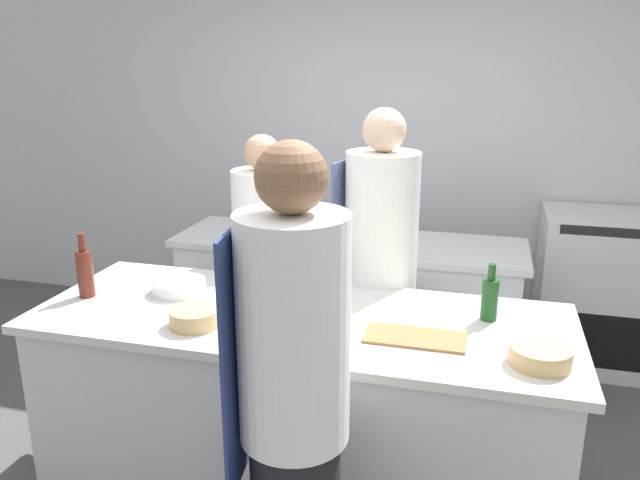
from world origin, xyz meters
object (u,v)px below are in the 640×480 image
(bottle_wine, at_px, (490,298))
(bowl_prep_small, at_px, (300,281))
(bowl_ceramic_blue, at_px, (540,355))
(bowl_wooden_salad, at_px, (179,286))
(oven_range, at_px, (610,291))
(bottle_vinegar, at_px, (263,312))
(chef_at_pass_far, at_px, (379,280))
(chef_at_stove, at_px, (266,275))
(chef_at_prep_near, at_px, (293,414))
(bottle_olive_oil, at_px, (85,272))
(bowl_mixing_large, at_px, (195,317))

(bottle_wine, relative_size, bowl_prep_small, 1.24)
(bowl_ceramic_blue, xyz_separation_m, bowl_wooden_salad, (-1.66, 0.32, -0.01))
(oven_range, distance_m, bottle_vinegar, 2.69)
(oven_range, bearing_deg, bowl_ceramic_blue, -107.04)
(chef_at_pass_far, height_order, bowl_ceramic_blue, chef_at_pass_far)
(oven_range, height_order, chef_at_pass_far, chef_at_pass_far)
(bottle_vinegar, relative_size, bowl_prep_small, 1.41)
(chef_at_stove, bearing_deg, chef_at_pass_far, 82.60)
(chef_at_prep_near, bearing_deg, oven_range, -36.22)
(chef_at_stove, xyz_separation_m, bottle_olive_oil, (-0.63, -0.77, 0.23))
(oven_range, distance_m, chef_at_stove, 2.32)
(bottle_vinegar, distance_m, bowl_wooden_salad, 0.70)
(bottle_wine, distance_m, bowl_ceramic_blue, 0.43)
(bowl_wooden_salad, bearing_deg, chef_at_stove, 69.36)
(bottle_olive_oil, bearing_deg, chef_at_prep_near, -29.43)
(bottle_wine, xyz_separation_m, bowl_wooden_salad, (-1.47, -0.06, -0.07))
(bowl_mixing_large, distance_m, bowl_prep_small, 0.62)
(bottle_wine, bearing_deg, bottle_olive_oil, -173.23)
(bowl_prep_small, bearing_deg, chef_at_prep_near, -74.27)
(chef_at_prep_near, bearing_deg, bottle_wine, -40.13)
(chef_at_pass_far, distance_m, bowl_mixing_large, 1.05)
(bowl_mixing_large, bearing_deg, chef_at_stove, 91.39)
(oven_range, bearing_deg, bottle_olive_oil, -145.72)
(chef_at_stove, xyz_separation_m, bowl_wooden_salad, (-0.23, -0.61, 0.13))
(bowl_ceramic_blue, bearing_deg, bowl_mixing_large, -179.31)
(oven_range, distance_m, bowl_mixing_large, 2.87)
(bowl_mixing_large, height_order, bowl_wooden_salad, bowl_mixing_large)
(bowl_prep_small, bearing_deg, bowl_mixing_large, -120.11)
(bowl_mixing_large, bearing_deg, chef_at_prep_near, -41.34)
(bowl_ceramic_blue, bearing_deg, oven_range, 72.96)
(chef_at_stove, relative_size, bowl_mixing_large, 7.40)
(bottle_wine, xyz_separation_m, bowl_ceramic_blue, (0.19, -0.38, -0.07))
(bottle_olive_oil, relative_size, bottle_wine, 1.23)
(oven_range, distance_m, bottle_olive_oil, 3.28)
(bottle_vinegar, bearing_deg, bottle_olive_oil, 167.86)
(chef_at_pass_far, distance_m, bottle_vinegar, 0.92)
(bowl_ceramic_blue, bearing_deg, chef_at_stove, 147.03)
(bottle_olive_oil, bearing_deg, bottle_vinegar, -12.14)
(chef_at_pass_far, bearing_deg, bowl_wooden_salad, 130.85)
(chef_at_pass_far, relative_size, bowl_wooden_salad, 6.89)
(chef_at_prep_near, bearing_deg, bottle_vinegar, 22.23)
(bowl_mixing_large, relative_size, bowl_prep_small, 1.06)
(chef_at_prep_near, xyz_separation_m, bowl_prep_small, (-0.30, 1.08, 0.05))
(bowl_mixing_large, relative_size, bowl_wooden_salad, 0.84)
(bowl_wooden_salad, bearing_deg, bowl_ceramic_blue, -10.98)
(bowl_prep_small, height_order, bowl_wooden_salad, bowl_prep_small)
(oven_range, relative_size, bowl_wooden_salad, 4.03)
(chef_at_prep_near, relative_size, bowl_mixing_large, 8.21)
(bottle_olive_oil, bearing_deg, bowl_prep_small, 20.41)
(bottle_olive_oil, xyz_separation_m, bottle_wine, (1.88, 0.22, -0.02))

